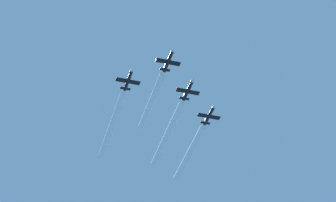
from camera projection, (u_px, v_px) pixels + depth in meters
name	position (u px, v px, depth m)	size (l,w,h in m)	color
jet_lead	(169.00, 60.00, 236.93)	(8.61, 12.53, 3.01)	black
jet_left_wingman	(188.00, 90.00, 246.45)	(8.61, 12.53, 3.01)	black
jet_right_wingman	(128.00, 79.00, 242.01)	(8.61, 12.53, 3.01)	black
jet_outer_left	(210.00, 115.00, 256.03)	(8.61, 12.53, 3.01)	black
smoke_trail_lead	(152.00, 100.00, 253.26)	(2.27, 32.58, 2.27)	white
smoke_trail_left_wingman	(168.00, 134.00, 266.37)	(2.27, 42.27, 2.27)	white
smoke_trail_right_wingman	(112.00, 125.00, 261.85)	(2.27, 42.03, 2.27)	white
smoke_trail_outer_left	(190.00, 152.00, 274.35)	(2.27, 37.96, 2.27)	white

